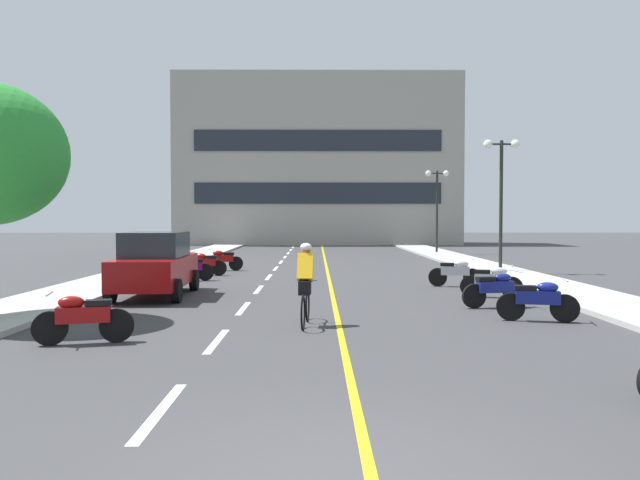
# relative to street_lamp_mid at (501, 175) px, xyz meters

# --- Properties ---
(ground_plane) EXTENTS (140.00, 140.00, 0.00)m
(ground_plane) POSITION_rel_street_lamp_mid_xyz_m (-7.25, 1.25, -3.95)
(ground_plane) COLOR #38383A
(curb_left) EXTENTS (2.40, 72.00, 0.12)m
(curb_left) POSITION_rel_street_lamp_mid_xyz_m (-14.45, 4.25, -3.89)
(curb_left) COLOR #A8A8A3
(curb_left) RESTS_ON ground
(curb_right) EXTENTS (2.40, 72.00, 0.12)m
(curb_right) POSITION_rel_street_lamp_mid_xyz_m (-0.05, 4.25, -3.89)
(curb_right) COLOR #A8A8A3
(curb_right) RESTS_ON ground
(lane_dash_0) EXTENTS (0.14, 2.20, 0.01)m
(lane_dash_0) POSITION_rel_street_lamp_mid_xyz_m (-9.25, -17.75, -3.95)
(lane_dash_0) COLOR silver
(lane_dash_0) RESTS_ON ground
(lane_dash_1) EXTENTS (0.14, 2.20, 0.01)m
(lane_dash_1) POSITION_rel_street_lamp_mid_xyz_m (-9.25, -13.75, -3.95)
(lane_dash_1) COLOR silver
(lane_dash_1) RESTS_ON ground
(lane_dash_2) EXTENTS (0.14, 2.20, 0.01)m
(lane_dash_2) POSITION_rel_street_lamp_mid_xyz_m (-9.25, -9.75, -3.95)
(lane_dash_2) COLOR silver
(lane_dash_2) RESTS_ON ground
(lane_dash_3) EXTENTS (0.14, 2.20, 0.01)m
(lane_dash_3) POSITION_rel_street_lamp_mid_xyz_m (-9.25, -5.75, -3.95)
(lane_dash_3) COLOR silver
(lane_dash_3) RESTS_ON ground
(lane_dash_4) EXTENTS (0.14, 2.20, 0.01)m
(lane_dash_4) POSITION_rel_street_lamp_mid_xyz_m (-9.25, -1.75, -3.95)
(lane_dash_4) COLOR silver
(lane_dash_4) RESTS_ON ground
(lane_dash_5) EXTENTS (0.14, 2.20, 0.01)m
(lane_dash_5) POSITION_rel_street_lamp_mid_xyz_m (-9.25, 2.25, -3.95)
(lane_dash_5) COLOR silver
(lane_dash_5) RESTS_ON ground
(lane_dash_6) EXTENTS (0.14, 2.20, 0.01)m
(lane_dash_6) POSITION_rel_street_lamp_mid_xyz_m (-9.25, 6.25, -3.95)
(lane_dash_6) COLOR silver
(lane_dash_6) RESTS_ON ground
(lane_dash_7) EXTENTS (0.14, 2.20, 0.01)m
(lane_dash_7) POSITION_rel_street_lamp_mid_xyz_m (-9.25, 10.25, -3.95)
(lane_dash_7) COLOR silver
(lane_dash_7) RESTS_ON ground
(lane_dash_8) EXTENTS (0.14, 2.20, 0.01)m
(lane_dash_8) POSITION_rel_street_lamp_mid_xyz_m (-9.25, 14.25, -3.95)
(lane_dash_8) COLOR silver
(lane_dash_8) RESTS_ON ground
(lane_dash_9) EXTENTS (0.14, 2.20, 0.01)m
(lane_dash_9) POSITION_rel_street_lamp_mid_xyz_m (-9.25, 18.25, -3.95)
(lane_dash_9) COLOR silver
(lane_dash_9) RESTS_ON ground
(lane_dash_10) EXTENTS (0.14, 2.20, 0.01)m
(lane_dash_10) POSITION_rel_street_lamp_mid_xyz_m (-9.25, 22.25, -3.95)
(lane_dash_10) COLOR silver
(lane_dash_10) RESTS_ON ground
(lane_dash_11) EXTENTS (0.14, 2.20, 0.01)m
(lane_dash_11) POSITION_rel_street_lamp_mid_xyz_m (-9.25, 26.25, -3.95)
(lane_dash_11) COLOR silver
(lane_dash_11) RESTS_ON ground
(centre_line_yellow) EXTENTS (0.12, 66.00, 0.01)m
(centre_line_yellow) POSITION_rel_street_lamp_mid_xyz_m (-7.00, 4.25, -3.95)
(centre_line_yellow) COLOR gold
(centre_line_yellow) RESTS_ON ground
(office_building) EXTENTS (23.89, 7.23, 14.23)m
(office_building) POSITION_rel_street_lamp_mid_xyz_m (-7.32, 28.80, 3.16)
(office_building) COLOR #9E998E
(office_building) RESTS_ON ground
(street_lamp_mid) EXTENTS (1.46, 0.36, 5.25)m
(street_lamp_mid) POSITION_rel_street_lamp_mid_xyz_m (0.00, 0.00, 0.00)
(street_lamp_mid) COLOR black
(street_lamp_mid) RESTS_ON curb_right
(street_lamp_far) EXTENTS (1.46, 0.36, 5.07)m
(street_lamp_far) POSITION_rel_street_lamp_mid_xyz_m (0.06, 13.41, -0.12)
(street_lamp_far) COLOR black
(street_lamp_far) RESTS_ON curb_right
(parked_car_near) EXTENTS (2.03, 4.25, 1.82)m
(parked_car_near) POSITION_rel_street_lamp_mid_xyz_m (-12.00, -7.42, -3.03)
(parked_car_near) COLOR black
(parked_car_near) RESTS_ON ground
(motorcycle_1) EXTENTS (1.67, 0.69, 0.92)m
(motorcycle_1) POSITION_rel_street_lamp_mid_xyz_m (-11.55, -13.99, -3.48)
(motorcycle_1) COLOR black
(motorcycle_1) RESTS_ON ground
(motorcycle_2) EXTENTS (1.68, 0.65, 0.92)m
(motorcycle_2) POSITION_rel_street_lamp_mid_xyz_m (-2.73, -11.72, -3.48)
(motorcycle_2) COLOR black
(motorcycle_2) RESTS_ON ground
(motorcycle_3) EXTENTS (1.69, 0.61, 0.92)m
(motorcycle_3) POSITION_rel_street_lamp_mid_xyz_m (-3.04, -9.68, -3.48)
(motorcycle_3) COLOR black
(motorcycle_3) RESTS_ON ground
(motorcycle_4) EXTENTS (1.65, 0.75, 0.92)m
(motorcycle_4) POSITION_rel_street_lamp_mid_xyz_m (-2.58, -7.76, -3.48)
(motorcycle_4) COLOR black
(motorcycle_4) RESTS_ON ground
(motorcycle_5) EXTENTS (1.69, 0.62, 0.92)m
(motorcycle_5) POSITION_rel_street_lamp_mid_xyz_m (-2.97, -5.03, -3.48)
(motorcycle_5) COLOR black
(motorcycle_5) RESTS_ON ground
(motorcycle_6) EXTENTS (1.69, 0.60, 0.92)m
(motorcycle_6) POSITION_rel_street_lamp_mid_xyz_m (-11.95, -3.09, -3.48)
(motorcycle_6) COLOR black
(motorcycle_6) RESTS_ON ground
(motorcycle_7) EXTENTS (1.69, 0.64, 0.92)m
(motorcycle_7) POSITION_rel_street_lamp_mid_xyz_m (-11.76, -1.01, -3.48)
(motorcycle_7) COLOR black
(motorcycle_7) RESTS_ON ground
(motorcycle_8) EXTENTS (1.70, 0.60, 0.92)m
(motorcycle_8) POSITION_rel_street_lamp_mid_xyz_m (-11.42, 1.16, -3.48)
(motorcycle_8) COLOR black
(motorcycle_8) RESTS_ON ground
(cyclist_rider) EXTENTS (0.42, 1.77, 1.71)m
(cyclist_rider) POSITION_rel_street_lamp_mid_xyz_m (-7.68, -12.12, -3.06)
(cyclist_rider) COLOR black
(cyclist_rider) RESTS_ON ground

